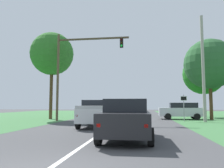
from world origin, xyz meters
The scene contains 10 objects.
ground_plane centered at (0.00, 9.77, 0.00)m, with size 120.00×120.00×0.00m, color #424244.
red_suv_near centered at (1.58, 5.66, 0.98)m, with size 2.31×4.94×1.83m.
pickup_truck_lead centered at (-1.00, 11.28, 0.99)m, with size 2.28×5.31×1.92m.
traffic_light centered at (-4.43, 16.78, 5.74)m, with size 7.36×0.40×8.82m.
keep_moving_sign centered at (6.25, 17.51, 1.63)m, with size 0.60×0.09×2.55m.
oak_tree_right centered at (9.60, 20.48, 6.00)m, with size 5.45×5.45×8.74m.
crossing_suv_far centered at (6.58, 20.91, 0.95)m, with size 4.82×2.14×1.81m.
utility_pole_right centered at (8.06, 17.19, 5.10)m, with size 0.28×0.28×10.20m, color #9E998E.
extra_tree_1 centered at (10.28, 25.53, 5.60)m, with size 5.35×5.35×8.29m.
extra_tree_2 centered at (-7.96, 19.40, 7.41)m, with size 4.91×4.91×9.90m.
Camera 1 is at (2.31, -4.76, 1.59)m, focal length 35.87 mm.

